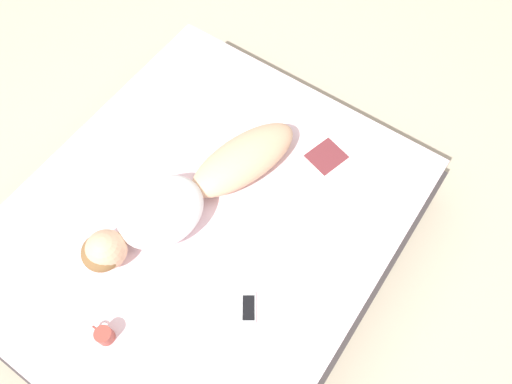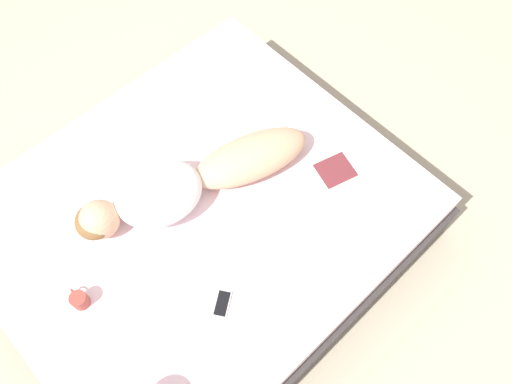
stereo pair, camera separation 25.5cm
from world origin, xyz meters
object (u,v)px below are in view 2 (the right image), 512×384
Objects in this scene: person at (186,183)px; cell_phone at (222,304)px; open_magazine at (348,188)px; coffee_mug at (79,300)px.

cell_phone is at bearing 172.26° from person.
cell_phone is (-0.56, 0.26, -0.10)m from person.
cell_phone is (-0.01, 0.88, 0.00)m from open_magazine.
person reaches higher than open_magazine.
coffee_mug is at bearing 115.46° from person.
open_magazine is 5.08× the size of coffee_mug.
open_magazine is 0.88m from cell_phone.
person is 11.37× the size of coffee_mug.
person is at bearing -81.52° from coffee_mug.
cell_phone is (-0.45, -0.47, -0.04)m from coffee_mug.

